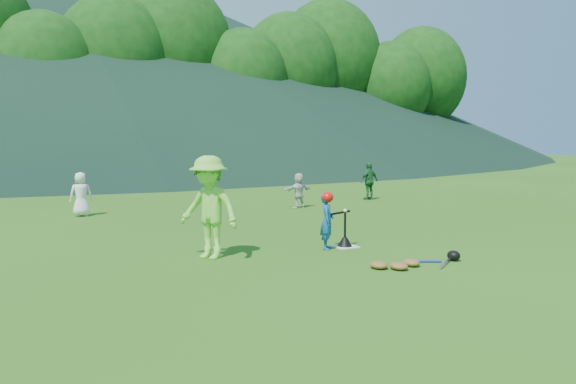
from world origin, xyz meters
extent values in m
plane|color=#2B5714|center=(0.00, 0.00, 0.00)|extent=(120.00, 120.00, 0.00)
cube|color=silver|center=(0.00, 0.00, 0.01)|extent=(0.45, 0.45, 0.02)
sphere|color=white|center=(0.00, 0.00, 0.74)|extent=(0.08, 0.08, 0.08)
imported|color=#14518D|center=(-0.44, -0.03, 0.56)|extent=(0.44, 0.48, 1.11)
imported|color=#7ADA40|center=(-2.76, 0.24, 0.93)|extent=(1.25, 1.39, 1.87)
imported|color=white|center=(-4.12, 7.18, 0.62)|extent=(0.62, 0.41, 1.24)
imported|color=#1C5E2D|center=(5.56, 7.00, 0.66)|extent=(0.82, 0.44, 1.33)
imported|color=silver|center=(2.23, 6.09, 0.55)|extent=(1.05, 0.47, 1.10)
cone|color=black|center=(0.00, 0.00, 0.11)|extent=(0.30, 0.30, 0.18)
cylinder|color=black|center=(0.00, 0.00, 0.45)|extent=(0.04, 0.04, 0.50)
ellipsoid|color=red|center=(-0.44, -0.03, 1.03)|extent=(0.24, 0.26, 0.22)
cylinder|color=black|center=(-0.14, 0.01, 0.70)|extent=(0.61, 0.20, 0.07)
ellipsoid|color=olive|center=(-0.27, -2.06, 0.06)|extent=(0.28, 0.34, 0.13)
ellipsoid|color=olive|center=(0.08, -1.94, 0.06)|extent=(0.28, 0.34, 0.13)
ellipsoid|color=olive|center=(-0.52, -1.84, 0.06)|extent=(0.28, 0.34, 0.13)
cylinder|color=silver|center=(0.63, -2.16, 0.03)|extent=(0.63, 0.45, 0.06)
cylinder|color=#263FA5|center=(0.43, -1.81, 0.03)|extent=(0.62, 0.37, 0.05)
ellipsoid|color=black|center=(1.03, -1.96, 0.09)|extent=(0.22, 0.24, 0.19)
cube|color=gray|center=(0.00, 28.00, 0.60)|extent=(70.00, 0.03, 1.20)
cube|color=yellow|center=(0.00, 28.00, 1.24)|extent=(70.00, 0.08, 0.08)
cylinder|color=gray|center=(0.00, 28.00, 0.60)|extent=(0.07, 0.07, 1.30)
cylinder|color=gray|center=(35.00, 28.00, 0.60)|extent=(0.07, 0.07, 1.30)
cylinder|color=#382314|center=(-3.20, 32.00, 1.61)|extent=(0.56, 0.56, 3.22)
ellipsoid|color=#164711|center=(-3.20, 32.00, 6.72)|extent=(6.99, 6.99, 8.04)
cylinder|color=#382314|center=(1.60, 33.50, 1.91)|extent=(0.56, 0.56, 3.81)
ellipsoid|color=#164711|center=(1.60, 33.50, 7.96)|extent=(8.28, 8.28, 9.53)
cylinder|color=#382314|center=(6.40, 35.00, 2.20)|extent=(0.56, 0.56, 4.41)
ellipsoid|color=#164711|center=(6.40, 35.00, 9.20)|extent=(9.58, 9.58, 11.01)
cylinder|color=#382314|center=(11.20, 32.00, 1.63)|extent=(0.56, 0.56, 3.25)
ellipsoid|color=#164711|center=(11.20, 32.00, 6.79)|extent=(7.07, 7.07, 8.13)
cylinder|color=#382314|center=(16.00, 33.50, 1.92)|extent=(0.56, 0.56, 3.85)
ellipsoid|color=#164711|center=(16.00, 33.50, 8.03)|extent=(8.36, 8.36, 9.61)
cylinder|color=#382314|center=(20.80, 35.00, 2.22)|extent=(0.56, 0.56, 4.44)
ellipsoid|color=#164711|center=(20.80, 35.00, 9.27)|extent=(9.65, 9.65, 11.10)
cylinder|color=#382314|center=(25.60, 32.00, 1.64)|extent=(0.56, 0.56, 3.29)
ellipsoid|color=#164711|center=(25.60, 32.00, 6.86)|extent=(7.14, 7.14, 8.22)
cylinder|color=#382314|center=(30.40, 33.50, 1.94)|extent=(0.56, 0.56, 3.88)
ellipsoid|color=#164711|center=(30.40, 33.50, 8.10)|extent=(8.44, 8.44, 9.70)
cone|color=black|center=(0.00, 83.00, 16.00)|extent=(140.00, 140.00, 32.00)
camera|label=1|loc=(-6.10, -9.36, 2.17)|focal=35.00mm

